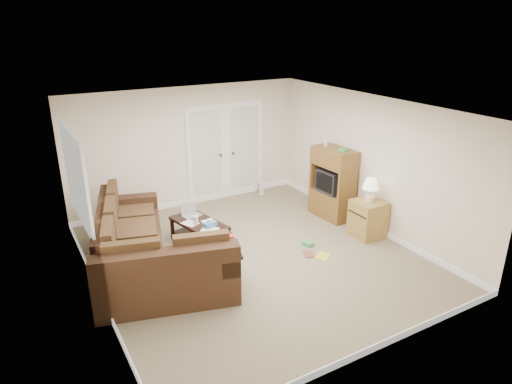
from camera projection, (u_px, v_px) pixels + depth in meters
floor at (253, 257)px, 7.66m from camera, size 5.50×5.50×0.00m
ceiling at (253, 109)px, 6.77m from camera, size 5.00×5.50×0.02m
wall_left at (90, 220)px, 6.05m from camera, size 0.02×5.50×2.50m
wall_right at (372, 164)px, 8.37m from camera, size 0.02×5.50×2.50m
wall_back at (188, 147)px, 9.44m from camera, size 5.00×0.02×2.50m
wall_front at (377, 263)px, 4.99m from camera, size 5.00×0.02×2.50m
baseboards at (253, 254)px, 7.64m from camera, size 5.00×5.50×0.10m
french_doors at (226, 152)px, 9.89m from camera, size 1.80×0.05×2.13m
window_left at (76, 177)px, 6.77m from camera, size 0.05×1.92×1.42m
sectional_sofa at (145, 254)px, 7.02m from camera, size 2.17×3.40×0.92m
coffee_table at (199, 232)px, 8.00m from camera, size 0.77×1.19×0.75m
tv_armoire at (333, 183)px, 8.99m from camera, size 0.54×0.91×1.52m
side_cabinet at (368, 216)px, 8.27m from camera, size 0.53×0.53×1.12m
space_heater at (261, 188)px, 10.33m from camera, size 0.13×0.11×0.30m
floor_magazine at (323, 256)px, 7.69m from camera, size 0.34×0.32×0.01m
floor_greenbox at (308, 244)px, 8.03m from camera, size 0.17×0.20×0.07m
floor_book at (304, 254)px, 7.73m from camera, size 0.24×0.28×0.02m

